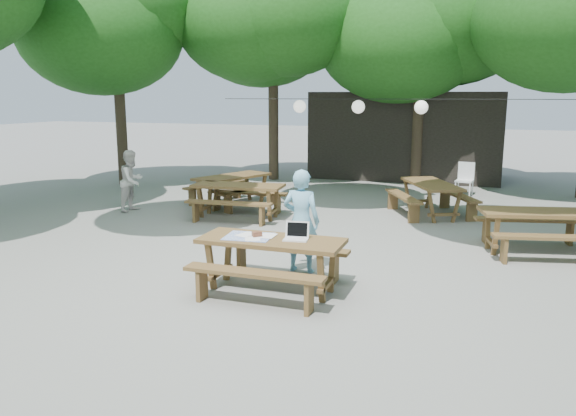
% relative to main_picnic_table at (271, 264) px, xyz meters
% --- Properties ---
extents(ground, '(80.00, 80.00, 0.00)m').
position_rel_main_picnic_table_xyz_m(ground, '(-0.25, 1.53, -0.39)').
color(ground, slate).
rests_on(ground, ground).
extents(pavilion, '(6.00, 3.00, 2.80)m').
position_rel_main_picnic_table_xyz_m(pavilion, '(0.25, 12.03, 1.01)').
color(pavilion, black).
rests_on(pavilion, ground).
extents(main_picnic_table, '(2.00, 1.58, 0.75)m').
position_rel_main_picnic_table_xyz_m(main_picnic_table, '(0.00, 0.00, 0.00)').
color(main_picnic_table, brown).
rests_on(main_picnic_table, ground).
extents(picnic_table_nw, '(2.06, 1.74, 0.75)m').
position_rel_main_picnic_table_xyz_m(picnic_table_nw, '(-2.42, 4.25, 0.00)').
color(picnic_table_nw, brown).
rests_on(picnic_table_nw, ground).
extents(picnic_table_ne, '(2.21, 1.97, 0.75)m').
position_rel_main_picnic_table_xyz_m(picnic_table_ne, '(3.70, 3.30, 0.00)').
color(picnic_table_ne, brown).
rests_on(picnic_table_ne, ground).
extents(picnic_table_far_w, '(2.18, 2.36, 0.75)m').
position_rel_main_picnic_table_xyz_m(picnic_table_far_w, '(-3.14, 5.51, 0.00)').
color(picnic_table_far_w, brown).
rests_on(picnic_table_far_w, ground).
extents(picnic_table_far_e, '(2.25, 2.40, 0.75)m').
position_rel_main_picnic_table_xyz_m(picnic_table_far_e, '(1.62, 5.93, 0.00)').
color(picnic_table_far_e, brown).
rests_on(picnic_table_far_e, ground).
extents(woman, '(0.60, 0.41, 1.60)m').
position_rel_main_picnic_table_xyz_m(woman, '(0.12, 0.97, 0.41)').
color(woman, '#7BBFE0').
rests_on(woman, ground).
extents(second_person, '(0.59, 0.73, 1.44)m').
position_rel_main_picnic_table_xyz_m(second_person, '(-5.08, 4.10, 0.33)').
color(second_person, silver).
rests_on(second_person, ground).
extents(plastic_chair, '(0.50, 0.50, 0.90)m').
position_rel_main_picnic_table_xyz_m(plastic_chair, '(2.25, 8.87, -0.13)').
color(plastic_chair, silver).
rests_on(plastic_chair, ground).
extents(laptop, '(0.36, 0.30, 0.24)m').
position_rel_main_picnic_table_xyz_m(laptop, '(0.34, 0.09, 0.42)').
color(laptop, white).
rests_on(laptop, main_picnic_table).
extents(tabletop_clutter, '(0.71, 0.61, 0.08)m').
position_rel_main_picnic_table_xyz_m(tabletop_clutter, '(-0.31, 0.01, 0.37)').
color(tabletop_clutter, '#3458B1').
rests_on(tabletop_clutter, main_picnic_table).
extents(paper_lanterns, '(9.00, 0.34, 0.38)m').
position_rel_main_picnic_table_xyz_m(paper_lanterns, '(-0.44, 7.53, 2.02)').
color(paper_lanterns, black).
rests_on(paper_lanterns, ground).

